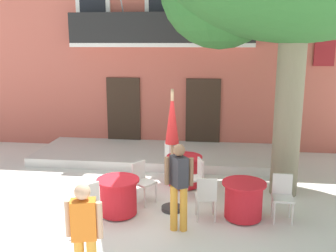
{
  "coord_description": "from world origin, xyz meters",
  "views": [
    {
      "loc": [
        1.34,
        -7.18,
        3.47
      ],
      "look_at": [
        0.13,
        2.49,
        1.3
      ],
      "focal_mm": 41.05,
      "sensor_mm": 36.0,
      "label": 1
    }
  ],
  "objects_px": {
    "cafe_table_middle": "(243,200)",
    "pedestrian_mid_plaza": "(84,232)",
    "cafe_chair_middle_0": "(282,194)",
    "cafe_table_front": "(184,171)",
    "cafe_chair_front_1": "(171,157)",
    "cafe_umbrella": "(172,133)",
    "pedestrian_near_entrance": "(179,183)",
    "cafe_chair_middle_1": "(206,195)",
    "cafe_chair_near_tree_0": "(142,179)",
    "cafe_table_near_tree": "(118,196)",
    "cafe_chair_front_0": "(196,176)",
    "cafe_chair_near_tree_1": "(88,201)"
  },
  "relations": [
    {
      "from": "pedestrian_near_entrance",
      "to": "pedestrian_mid_plaza",
      "type": "xyz_separation_m",
      "value": [
        -1.11,
        -1.94,
        -0.04
      ]
    },
    {
      "from": "cafe_table_middle",
      "to": "pedestrian_mid_plaza",
      "type": "bearing_deg",
      "value": -132.13
    },
    {
      "from": "cafe_chair_front_1",
      "to": "pedestrian_mid_plaza",
      "type": "relative_size",
      "value": 0.57
    },
    {
      "from": "pedestrian_near_entrance",
      "to": "cafe_chair_near_tree_1",
      "type": "bearing_deg",
      "value": -176.32
    },
    {
      "from": "cafe_umbrella",
      "to": "pedestrian_near_entrance",
      "type": "xyz_separation_m",
      "value": [
        0.22,
        -0.84,
        -0.72
      ]
    },
    {
      "from": "cafe_chair_near_tree_0",
      "to": "cafe_table_near_tree",
      "type": "bearing_deg",
      "value": -118.62
    },
    {
      "from": "cafe_table_near_tree",
      "to": "cafe_table_front",
      "type": "distance_m",
      "value": 2.09
    },
    {
      "from": "cafe_table_near_tree",
      "to": "pedestrian_mid_plaza",
      "type": "relative_size",
      "value": 0.54
    },
    {
      "from": "cafe_chair_near_tree_0",
      "to": "cafe_chair_middle_1",
      "type": "distance_m",
      "value": 1.58
    },
    {
      "from": "cafe_chair_near_tree_0",
      "to": "cafe_umbrella",
      "type": "height_order",
      "value": "cafe_umbrella"
    },
    {
      "from": "cafe_chair_near_tree_0",
      "to": "cafe_chair_front_0",
      "type": "bearing_deg",
      "value": 17.95
    },
    {
      "from": "pedestrian_near_entrance",
      "to": "pedestrian_mid_plaza",
      "type": "height_order",
      "value": "pedestrian_near_entrance"
    },
    {
      "from": "cafe_chair_middle_0",
      "to": "cafe_chair_front_0",
      "type": "height_order",
      "value": "same"
    },
    {
      "from": "cafe_table_near_tree",
      "to": "pedestrian_mid_plaza",
      "type": "bearing_deg",
      "value": -86.17
    },
    {
      "from": "cafe_table_middle",
      "to": "cafe_chair_front_0",
      "type": "height_order",
      "value": "cafe_chair_front_0"
    },
    {
      "from": "cafe_chair_near_tree_1",
      "to": "cafe_umbrella",
      "type": "xyz_separation_m",
      "value": [
        1.48,
        0.95,
        1.14
      ]
    },
    {
      "from": "cafe_table_middle",
      "to": "cafe_table_front",
      "type": "xyz_separation_m",
      "value": [
        -1.31,
        1.59,
        0.0
      ]
    },
    {
      "from": "cafe_chair_middle_1",
      "to": "cafe_chair_front_0",
      "type": "relative_size",
      "value": 1.0
    },
    {
      "from": "cafe_table_front",
      "to": "pedestrian_mid_plaza",
      "type": "xyz_separation_m",
      "value": [
        -1.03,
        -4.17,
        0.51
      ]
    },
    {
      "from": "cafe_chair_middle_0",
      "to": "cafe_table_front",
      "type": "bearing_deg",
      "value": 143.47
    },
    {
      "from": "pedestrian_mid_plaza",
      "to": "cafe_umbrella",
      "type": "bearing_deg",
      "value": 72.28
    },
    {
      "from": "cafe_table_front",
      "to": "pedestrian_near_entrance",
      "type": "distance_m",
      "value": 2.3
    },
    {
      "from": "cafe_chair_front_0",
      "to": "cafe_chair_front_1",
      "type": "xyz_separation_m",
      "value": [
        -0.71,
        1.33,
        0.0
      ]
    },
    {
      "from": "cafe_table_front",
      "to": "pedestrian_near_entrance",
      "type": "relative_size",
      "value": 0.52
    },
    {
      "from": "cafe_table_near_tree",
      "to": "cafe_table_front",
      "type": "bearing_deg",
      "value": 55.21
    },
    {
      "from": "cafe_chair_front_1",
      "to": "pedestrian_near_entrance",
      "type": "height_order",
      "value": "pedestrian_near_entrance"
    },
    {
      "from": "cafe_table_near_tree",
      "to": "cafe_chair_front_1",
      "type": "bearing_deg",
      "value": 71.19
    },
    {
      "from": "cafe_chair_near_tree_0",
      "to": "cafe_chair_middle_1",
      "type": "relative_size",
      "value": 1.0
    },
    {
      "from": "cafe_chair_near_tree_1",
      "to": "cafe_chair_front_1",
      "type": "height_order",
      "value": "same"
    },
    {
      "from": "cafe_table_front",
      "to": "cafe_umbrella",
      "type": "height_order",
      "value": "cafe_umbrella"
    },
    {
      "from": "cafe_table_near_tree",
      "to": "cafe_chair_near_tree_1",
      "type": "relative_size",
      "value": 0.95
    },
    {
      "from": "cafe_umbrella",
      "to": "pedestrian_near_entrance",
      "type": "distance_m",
      "value": 1.13
    },
    {
      "from": "cafe_chair_middle_1",
      "to": "pedestrian_mid_plaza",
      "type": "bearing_deg",
      "value": -123.77
    },
    {
      "from": "cafe_table_near_tree",
      "to": "cafe_chair_near_tree_0",
      "type": "relative_size",
      "value": 0.95
    },
    {
      "from": "cafe_chair_near_tree_1",
      "to": "cafe_chair_middle_1",
      "type": "height_order",
      "value": "same"
    },
    {
      "from": "cafe_chair_middle_1",
      "to": "cafe_table_front",
      "type": "relative_size",
      "value": 1.05
    },
    {
      "from": "cafe_table_middle",
      "to": "cafe_chair_front_0",
      "type": "xyz_separation_m",
      "value": [
        -0.99,
        0.9,
        0.14
      ]
    },
    {
      "from": "cafe_chair_near_tree_1",
      "to": "cafe_chair_middle_1",
      "type": "xyz_separation_m",
      "value": [
        2.2,
        0.57,
        0.0
      ]
    },
    {
      "from": "cafe_table_middle",
      "to": "cafe_chair_front_1",
      "type": "xyz_separation_m",
      "value": [
        -1.7,
        2.23,
        0.14
      ]
    },
    {
      "from": "cafe_chair_near_tree_1",
      "to": "cafe_umbrella",
      "type": "relative_size",
      "value": 0.36
    },
    {
      "from": "cafe_chair_near_tree_1",
      "to": "cafe_umbrella",
      "type": "distance_m",
      "value": 2.1
    },
    {
      "from": "cafe_table_near_tree",
      "to": "cafe_chair_front_0",
      "type": "bearing_deg",
      "value": 34.38
    },
    {
      "from": "cafe_chair_middle_1",
      "to": "cafe_umbrella",
      "type": "xyz_separation_m",
      "value": [
        -0.72,
        0.38,
        1.14
      ]
    },
    {
      "from": "cafe_table_front",
      "to": "cafe_chair_middle_1",
      "type": "bearing_deg",
      "value": -71.95
    },
    {
      "from": "cafe_chair_near_tree_0",
      "to": "cafe_chair_front_1",
      "type": "xyz_separation_m",
      "value": [
        0.44,
        1.7,
        0.0
      ]
    },
    {
      "from": "cafe_chair_front_1",
      "to": "cafe_table_front",
      "type": "bearing_deg",
      "value": -59.01
    },
    {
      "from": "cafe_table_near_tree",
      "to": "cafe_table_middle",
      "type": "height_order",
      "value": "same"
    },
    {
      "from": "pedestrian_near_entrance",
      "to": "cafe_umbrella",
      "type": "bearing_deg",
      "value": 104.8
    },
    {
      "from": "cafe_table_front",
      "to": "cafe_umbrella",
      "type": "xyz_separation_m",
      "value": [
        -0.14,
        -1.39,
        1.27
      ]
    },
    {
      "from": "cafe_chair_near_tree_1",
      "to": "cafe_chair_near_tree_0",
      "type": "bearing_deg",
      "value": 58.36
    }
  ]
}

